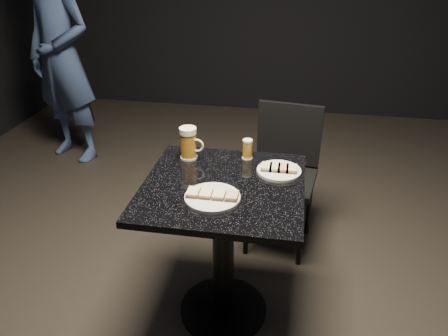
{
  "coord_description": "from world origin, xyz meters",
  "views": [
    {
      "loc": [
        0.29,
        -1.61,
        1.7
      ],
      "look_at": [
        0.0,
        0.02,
        0.82
      ],
      "focal_mm": 35.0,
      "sensor_mm": 36.0,
      "label": 1
    }
  ],
  "objects_px": {
    "plate_large": "(212,198)",
    "table": "(223,230)",
    "patron": "(62,58)",
    "chair": "(284,168)",
    "beer_tumbler": "(247,149)",
    "plate_small": "(279,171)",
    "beer_mug": "(189,143)"
  },
  "relations": [
    {
      "from": "plate_large",
      "to": "table",
      "type": "distance_m",
      "value": 0.28
    },
    {
      "from": "patron",
      "to": "table",
      "type": "height_order",
      "value": "patron"
    },
    {
      "from": "chair",
      "to": "beer_tumbler",
      "type": "bearing_deg",
      "value": -112.64
    },
    {
      "from": "plate_small",
      "to": "chair",
      "type": "height_order",
      "value": "chair"
    },
    {
      "from": "table",
      "to": "beer_tumbler",
      "type": "xyz_separation_m",
      "value": [
        0.07,
        0.27,
        0.29
      ]
    },
    {
      "from": "plate_large",
      "to": "patron",
      "type": "bearing_deg",
      "value": 132.48
    },
    {
      "from": "plate_large",
      "to": "plate_small",
      "type": "height_order",
      "value": "same"
    },
    {
      "from": "plate_small",
      "to": "chair",
      "type": "bearing_deg",
      "value": 88.87
    },
    {
      "from": "table",
      "to": "chair",
      "type": "xyz_separation_m",
      "value": [
        0.24,
        0.68,
        -0.01
      ]
    },
    {
      "from": "table",
      "to": "plate_small",
      "type": "bearing_deg",
      "value": 33.22
    },
    {
      "from": "patron",
      "to": "chair",
      "type": "bearing_deg",
      "value": -7.88
    },
    {
      "from": "patron",
      "to": "chair",
      "type": "height_order",
      "value": "patron"
    },
    {
      "from": "beer_mug",
      "to": "beer_tumbler",
      "type": "distance_m",
      "value": 0.28
    },
    {
      "from": "plate_large",
      "to": "beer_mug",
      "type": "distance_m",
      "value": 0.4
    },
    {
      "from": "plate_large",
      "to": "beer_tumbler",
      "type": "relative_size",
      "value": 2.35
    },
    {
      "from": "beer_mug",
      "to": "plate_small",
      "type": "bearing_deg",
      "value": -9.17
    },
    {
      "from": "plate_large",
      "to": "beer_tumbler",
      "type": "height_order",
      "value": "beer_tumbler"
    },
    {
      "from": "beer_tumbler",
      "to": "table",
      "type": "bearing_deg",
      "value": -104.75
    },
    {
      "from": "plate_small",
      "to": "beer_mug",
      "type": "xyz_separation_m",
      "value": [
        -0.44,
        0.07,
        0.07
      ]
    },
    {
      "from": "patron",
      "to": "beer_mug",
      "type": "distance_m",
      "value": 1.93
    },
    {
      "from": "plate_small",
      "to": "table",
      "type": "distance_m",
      "value": 0.37
    },
    {
      "from": "beer_mug",
      "to": "beer_tumbler",
      "type": "height_order",
      "value": "beer_mug"
    },
    {
      "from": "patron",
      "to": "table",
      "type": "relative_size",
      "value": 2.27
    },
    {
      "from": "beer_tumbler",
      "to": "plate_large",
      "type": "bearing_deg",
      "value": -103.32
    },
    {
      "from": "plate_large",
      "to": "beer_tumbler",
      "type": "xyz_separation_m",
      "value": [
        0.09,
        0.39,
        0.04
      ]
    },
    {
      "from": "plate_small",
      "to": "beer_tumbler",
      "type": "relative_size",
      "value": 2.06
    },
    {
      "from": "beer_mug",
      "to": "chair",
      "type": "bearing_deg",
      "value": 45.54
    },
    {
      "from": "beer_mug",
      "to": "chair",
      "type": "xyz_separation_m",
      "value": [
        0.45,
        0.46,
        -0.33
      ]
    },
    {
      "from": "patron",
      "to": "chair",
      "type": "relative_size",
      "value": 1.98
    },
    {
      "from": "plate_large",
      "to": "table",
      "type": "relative_size",
      "value": 0.31
    },
    {
      "from": "plate_large",
      "to": "patron",
      "type": "xyz_separation_m",
      "value": [
        -1.56,
        1.7,
        0.09
      ]
    },
    {
      "from": "table",
      "to": "plate_large",
      "type": "bearing_deg",
      "value": -100.22
    }
  ]
}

